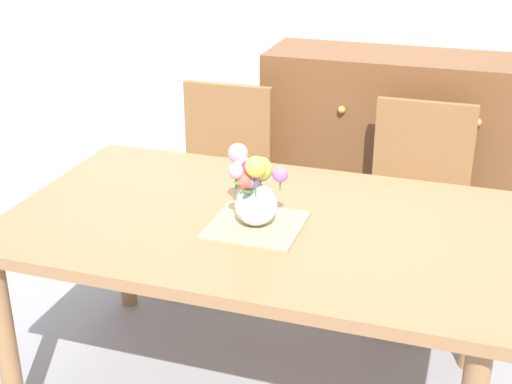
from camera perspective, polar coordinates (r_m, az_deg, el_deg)
The scene contains 6 objects.
dining_table at distance 2.38m, azimuth 0.02°, elevation -3.87°, with size 1.63×0.99×0.72m.
chair_left at distance 3.29m, azimuth -2.89°, elevation 1.77°, with size 0.42×0.42×0.90m.
chair_right at distance 3.10m, azimuth 12.77°, elevation -0.18°, with size 0.42×0.42×0.90m.
dresser at distance 3.57m, azimuth 12.14°, elevation 2.78°, with size 1.40×0.47×1.00m.
placemat at distance 2.29m, azimuth -0.00°, elevation -2.66°, with size 0.29×0.29×0.01m, color tan.
flower_vase at distance 2.24m, azimuth -0.20°, elevation 0.28°, with size 0.21×0.19×0.25m.
Camera 1 is at (0.65, -2.01, 1.74)m, focal length 49.93 mm.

